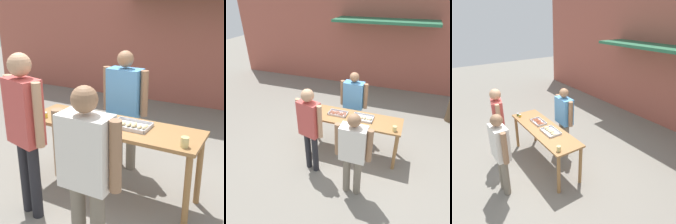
% 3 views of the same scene
% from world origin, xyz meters
% --- Properties ---
extents(ground_plane, '(24.00, 24.00, 0.00)m').
position_xyz_m(ground_plane, '(0.00, 0.00, 0.00)').
color(ground_plane, gray).
extents(building_facade_back, '(12.00, 1.11, 4.50)m').
position_xyz_m(building_facade_back, '(0.00, 3.98, 2.26)').
color(building_facade_back, '#A85647').
rests_on(building_facade_back, ground).
extents(serving_table, '(2.12, 0.65, 0.91)m').
position_xyz_m(serving_table, '(0.00, 0.00, 0.78)').
color(serving_table, olive).
rests_on(serving_table, ground).
extents(food_tray_sausages, '(0.40, 0.24, 0.04)m').
position_xyz_m(food_tray_sausages, '(-0.32, 0.03, 0.92)').
color(food_tray_sausages, silver).
rests_on(food_tray_sausages, serving_table).
extents(food_tray_buns, '(0.44, 0.30, 0.06)m').
position_xyz_m(food_tray_buns, '(0.23, 0.03, 0.93)').
color(food_tray_buns, silver).
rests_on(food_tray_buns, serving_table).
extents(condiment_jar_mustard, '(0.06, 0.06, 0.07)m').
position_xyz_m(condiment_jar_mustard, '(-0.93, -0.21, 0.94)').
color(condiment_jar_mustard, '#567A38').
rests_on(condiment_jar_mustard, serving_table).
extents(condiment_jar_ketchup, '(0.06, 0.06, 0.07)m').
position_xyz_m(condiment_jar_ketchup, '(-0.84, -0.19, 0.94)').
color(condiment_jar_ketchup, gold).
rests_on(condiment_jar_ketchup, serving_table).
extents(beer_cup, '(0.08, 0.08, 0.10)m').
position_xyz_m(beer_cup, '(0.92, -0.20, 0.96)').
color(beer_cup, '#DBC67A').
rests_on(beer_cup, serving_table).
extents(person_server_behind_table, '(0.66, 0.26, 1.68)m').
position_xyz_m(person_server_behind_table, '(-0.14, 0.63, 0.99)').
color(person_server_behind_table, '#756B5B').
rests_on(person_server_behind_table, ground).
extents(person_customer_holding_hotdog, '(0.57, 0.31, 1.80)m').
position_xyz_m(person_customer_holding_hotdog, '(-0.58, -0.80, 1.09)').
color(person_customer_holding_hotdog, '#232328').
rests_on(person_customer_holding_hotdog, ground).
extents(person_customer_with_cup, '(0.64, 0.24, 1.66)m').
position_xyz_m(person_customer_with_cup, '(0.35, -1.10, 0.98)').
color(person_customer_with_cup, '#756B5B').
rests_on(person_customer_with_cup, ground).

